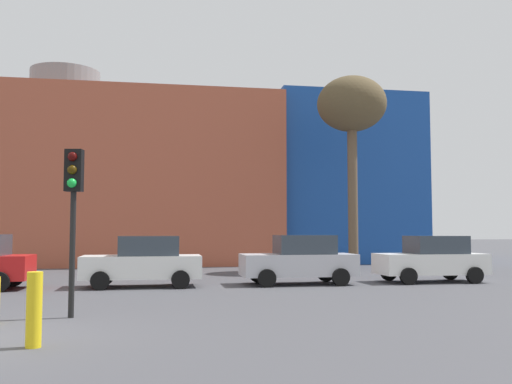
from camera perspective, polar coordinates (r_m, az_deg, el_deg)
The scene contains 7 objects.
building_backdrop at distance 34.93m, azimuth -18.93°, elevation 1.07°, with size 40.98×11.81×11.25m.
parked_car_2 at distance 18.81m, azimuth -11.30°, elevation -6.91°, with size 3.80×1.87×1.65m.
parked_car_3 at distance 19.40m, azimuth 4.43°, elevation -6.85°, with size 3.85×1.89×1.67m.
parked_car_4 at distance 21.13m, azimuth 17.34°, elevation -6.49°, with size 3.78×1.86×1.64m.
traffic_light_island at distance 12.55m, azimuth -18.00°, elevation -0.10°, with size 0.39×0.39×3.55m.
bare_tree_0 at distance 26.62m, azimuth 9.66°, elevation 8.33°, with size 3.19×3.19×8.94m.
bollard_yellow_1 at distance 9.65m, azimuth -21.53°, elevation -11.00°, with size 0.24×0.24×1.17m, color yellow.
Camera 1 is at (2.99, -10.27, 1.82)m, focal length 39.54 mm.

